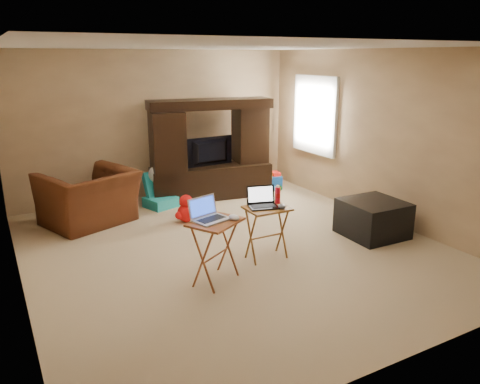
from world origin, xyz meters
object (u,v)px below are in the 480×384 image
television (212,152)px  mouse_right (282,206)px  entertainment_center (211,150)px  child_rocker (160,190)px  recliner (89,198)px  ottoman (373,218)px  water_bottle (278,195)px  tray_table_left (216,252)px  laptop_left (211,210)px  mouse_left (234,217)px  laptop_right (264,198)px  plush_toy (186,208)px  push_toy (268,180)px  tray_table_right (267,233)px

television → mouse_right: (-0.39, -2.72, -0.13)m
entertainment_center → child_rocker: 1.12m
recliner → ottoman: (3.31, -2.37, -0.15)m
recliner → water_bottle: water_bottle is taller
television → tray_table_left: 3.19m
television → entertainment_center: bearing=-93.7°
laptop_left → mouse_left: laptop_left is taller
ottoman → entertainment_center: bearing=113.2°
laptop_left → laptop_right: size_ratio=1.08×
entertainment_center → laptop_right: entertainment_center is taller
ottoman → mouse_left: mouse_left is taller
entertainment_center → ottoman: bearing=-57.4°
plush_toy → mouse_right: (0.48, -1.81, 0.47)m
tray_table_left → laptop_left: 0.48m
push_toy → ottoman: bearing=-80.6°
tray_table_left → laptop_right: size_ratio=2.06×
push_toy → laptop_left: laptop_left is taller
child_rocker → tray_table_right: tray_table_right is taller
television → push_toy: bearing=172.8°
entertainment_center → mouse_left: bearing=-101.7°
television → water_bottle: bearing=79.1°
tray_table_left → mouse_right: (0.94, 0.13, 0.33)m
mouse_left → push_toy: bearing=52.0°
recliner → mouse_left: bearing=90.4°
tray_table_right → water_bottle: size_ratio=3.25×
push_toy → plush_toy: bearing=-148.9°
plush_toy → mouse_right: 1.93m
television → mouse_right: size_ratio=6.48×
plush_toy → water_bottle: size_ratio=2.10×
tray_table_right → entertainment_center: bearing=79.9°
push_toy → child_rocker: bearing=-172.8°
television → laptop_right: 2.64m
tray_table_left → tray_table_right: bearing=-12.5°
television → tray_table_right: size_ratio=1.32×
television → water_bottle: size_ratio=4.28×
television → recliner: 2.20m
tray_table_right → water_bottle: (0.20, 0.08, 0.43)m
child_rocker → mouse_left: mouse_left is taller
push_toy → ottoman: size_ratio=0.66×
plush_toy → laptop_right: bearing=-79.3°
recliner → laptop_right: 2.81m
recliner → tray_table_left: 2.68m
plush_toy → laptop_left: 2.07m
entertainment_center → water_bottle: bearing=-87.7°
child_rocker → mouse_right: bearing=-95.8°
entertainment_center → mouse_right: 2.80m
television → mouse_left: television is taller
tray_table_right → recliner: bearing=126.2°
tray_table_left → laptop_left: bearing=105.2°
tray_table_left → laptop_left: size_ratio=1.91×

